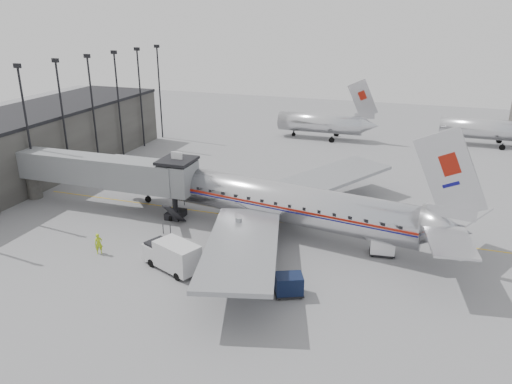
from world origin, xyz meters
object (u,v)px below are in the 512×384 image
at_px(service_van, 172,254).
at_px(baggage_cart_navy, 289,285).
at_px(baggage_cart_white, 383,245).
at_px(airliner, 268,200).
at_px(ramp_worker, 99,244).

bearing_deg(service_van, baggage_cart_navy, 18.37).
height_order(baggage_cart_navy, baggage_cart_white, baggage_cart_white).
bearing_deg(service_van, airliner, 86.39).
xyz_separation_m(baggage_cart_white, ramp_worker, (-24.16, -8.00, 0.04)).
distance_m(airliner, baggage_cart_white, 11.78).
bearing_deg(ramp_worker, airliner, -2.68).
bearing_deg(ramp_worker, baggage_cart_navy, -44.78).
bearing_deg(baggage_cart_white, airliner, 162.73).
xyz_separation_m(service_van, baggage_cart_navy, (10.43, -0.81, -0.45)).
xyz_separation_m(airliner, ramp_worker, (-12.77, -10.07, -2.14)).
bearing_deg(airliner, baggage_cart_navy, -55.80).
xyz_separation_m(service_van, ramp_worker, (-7.57, 0.40, -0.39)).
relative_size(service_van, baggage_cart_navy, 2.21).
bearing_deg(airliner, service_van, -107.09).
distance_m(service_van, baggage_cart_navy, 10.47).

